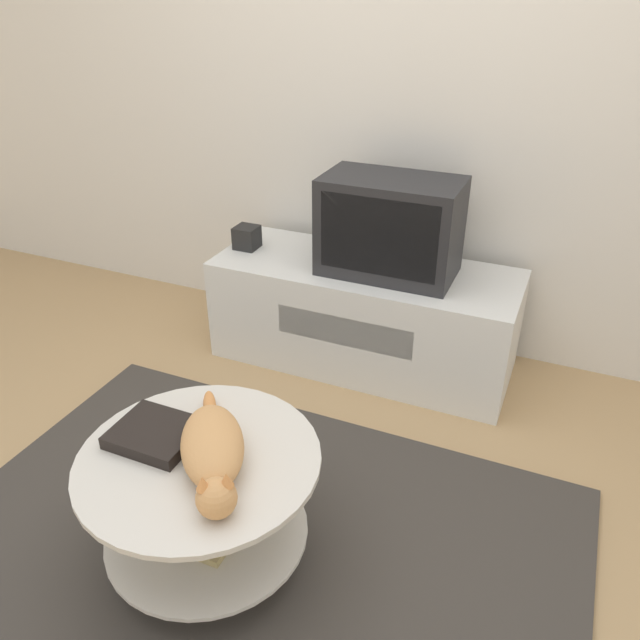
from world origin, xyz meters
TOP-DOWN VIEW (x-y plane):
  - ground_plane at (0.00, 0.00)m, footprint 12.00×12.00m
  - wall_back at (0.00, 1.65)m, footprint 8.00×0.05m
  - rug at (0.00, 0.00)m, footprint 2.07×1.59m
  - tv_stand at (-0.06, 1.30)m, footprint 1.37×0.53m
  - tv at (0.05, 1.29)m, footprint 0.58×0.33m
  - speaker at (-0.65, 1.28)m, footprint 0.11×0.11m
  - coffee_table at (-0.09, -0.02)m, footprint 0.70×0.70m
  - dvd_box at (-0.24, 0.00)m, footprint 0.24×0.20m
  - cat at (-0.02, -0.03)m, footprint 0.35×0.47m

SIDE VIEW (x-z plane):
  - ground_plane at x=0.00m, z-range 0.00..0.00m
  - rug at x=0.00m, z-range 0.00..0.02m
  - tv_stand at x=-0.06m, z-range 0.00..0.49m
  - coffee_table at x=-0.09m, z-range 0.08..0.51m
  - dvd_box at x=-0.24m, z-range 0.45..0.48m
  - cat at x=-0.02m, z-range 0.44..0.57m
  - speaker at x=-0.65m, z-range 0.49..0.59m
  - tv at x=0.05m, z-range 0.49..0.91m
  - wall_back at x=0.00m, z-range 0.00..2.60m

